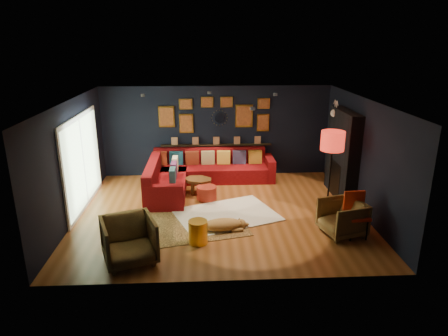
{
  "coord_description": "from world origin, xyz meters",
  "views": [
    {
      "loc": [
        -0.36,
        -8.51,
        3.88
      ],
      "look_at": [
        0.1,
        0.3,
        0.99
      ],
      "focal_mm": 32.0,
      "sensor_mm": 36.0,
      "label": 1
    }
  ],
  "objects_px": {
    "sectional": "(195,174)",
    "orange_chair": "(356,211)",
    "pouf": "(207,193)",
    "armchair_left": "(129,238)",
    "gold_stool": "(198,232)",
    "floor_lamp": "(332,144)",
    "armchair_right": "(342,216)",
    "dog": "(222,223)",
    "coffee_table": "(198,181)"
  },
  "relations": [
    {
      "from": "pouf",
      "to": "orange_chair",
      "type": "bearing_deg",
      "value": -34.12
    },
    {
      "from": "coffee_table",
      "to": "armchair_left",
      "type": "bearing_deg",
      "value": -110.24
    },
    {
      "from": "gold_stool",
      "to": "dog",
      "type": "height_order",
      "value": "gold_stool"
    },
    {
      "from": "sectional",
      "to": "orange_chair",
      "type": "bearing_deg",
      "value": -42.91
    },
    {
      "from": "coffee_table",
      "to": "armchair_right",
      "type": "bearing_deg",
      "value": -39.11
    },
    {
      "from": "floor_lamp",
      "to": "gold_stool",
      "type": "bearing_deg",
      "value": -155.27
    },
    {
      "from": "sectional",
      "to": "orange_chair",
      "type": "xyz_separation_m",
      "value": [
        3.3,
        -3.07,
        0.23
      ]
    },
    {
      "from": "armchair_left",
      "to": "armchair_right",
      "type": "distance_m",
      "value": 4.26
    },
    {
      "from": "sectional",
      "to": "gold_stool",
      "type": "relative_size",
      "value": 7.16
    },
    {
      "from": "orange_chair",
      "to": "floor_lamp",
      "type": "bearing_deg",
      "value": 95.0
    },
    {
      "from": "armchair_right",
      "to": "sectional",
      "type": "bearing_deg",
      "value": -149.38
    },
    {
      "from": "pouf",
      "to": "armchair_left",
      "type": "xyz_separation_m",
      "value": [
        -1.41,
        -2.82,
        0.27
      ]
    },
    {
      "from": "sectional",
      "to": "orange_chair",
      "type": "height_order",
      "value": "orange_chair"
    },
    {
      "from": "pouf",
      "to": "armchair_right",
      "type": "xyz_separation_m",
      "value": [
        2.76,
        -1.97,
        0.21
      ]
    },
    {
      "from": "sectional",
      "to": "gold_stool",
      "type": "bearing_deg",
      "value": -87.98
    },
    {
      "from": "coffee_table",
      "to": "gold_stool",
      "type": "distance_m",
      "value": 2.65
    },
    {
      "from": "orange_chair",
      "to": "armchair_left",
      "type": "bearing_deg",
      "value": -173.61
    },
    {
      "from": "coffee_table",
      "to": "armchair_right",
      "type": "xyz_separation_m",
      "value": [
        2.97,
        -2.41,
        0.07
      ]
    },
    {
      "from": "armchair_right",
      "to": "dog",
      "type": "xyz_separation_m",
      "value": [
        -2.45,
        0.26,
        -0.21
      ]
    },
    {
      "from": "armchair_left",
      "to": "dog",
      "type": "distance_m",
      "value": 2.06
    },
    {
      "from": "dog",
      "to": "armchair_left",
      "type": "bearing_deg",
      "value": -154.79
    },
    {
      "from": "pouf",
      "to": "sectional",
      "type": "bearing_deg",
      "value": 106.39
    },
    {
      "from": "armchair_left",
      "to": "floor_lamp",
      "type": "height_order",
      "value": "floor_lamp"
    },
    {
      "from": "sectional",
      "to": "armchair_right",
      "type": "xyz_separation_m",
      "value": [
        3.06,
        -3.01,
        0.08
      ]
    },
    {
      "from": "gold_stool",
      "to": "dog",
      "type": "distance_m",
      "value": 0.7
    },
    {
      "from": "sectional",
      "to": "dog",
      "type": "xyz_separation_m",
      "value": [
        0.61,
        -2.75,
        -0.13
      ]
    },
    {
      "from": "sectional",
      "to": "dog",
      "type": "height_order",
      "value": "sectional"
    },
    {
      "from": "armchair_left",
      "to": "gold_stool",
      "type": "distance_m",
      "value": 1.39
    },
    {
      "from": "armchair_right",
      "to": "floor_lamp",
      "type": "xyz_separation_m",
      "value": [
        0.05,
        1.15,
        1.22
      ]
    },
    {
      "from": "gold_stool",
      "to": "orange_chair",
      "type": "bearing_deg",
      "value": 3.09
    },
    {
      "from": "coffee_table",
      "to": "orange_chair",
      "type": "height_order",
      "value": "orange_chair"
    },
    {
      "from": "gold_stool",
      "to": "orange_chair",
      "type": "distance_m",
      "value": 3.21
    },
    {
      "from": "armchair_left",
      "to": "gold_stool",
      "type": "relative_size",
      "value": 1.94
    },
    {
      "from": "sectional",
      "to": "gold_stool",
      "type": "distance_m",
      "value": 3.24
    },
    {
      "from": "sectional",
      "to": "pouf",
      "type": "bearing_deg",
      "value": -73.61
    },
    {
      "from": "gold_stool",
      "to": "floor_lamp",
      "type": "height_order",
      "value": "floor_lamp"
    },
    {
      "from": "coffee_table",
      "to": "pouf",
      "type": "bearing_deg",
      "value": -64.6
    },
    {
      "from": "gold_stool",
      "to": "dog",
      "type": "xyz_separation_m",
      "value": [
        0.5,
        0.49,
        -0.04
      ]
    },
    {
      "from": "armchair_right",
      "to": "dog",
      "type": "height_order",
      "value": "armchair_right"
    },
    {
      "from": "armchair_left",
      "to": "dog",
      "type": "relative_size",
      "value": 0.81
    },
    {
      "from": "armchair_right",
      "to": "gold_stool",
      "type": "relative_size",
      "value": 1.69
    },
    {
      "from": "coffee_table",
      "to": "orange_chair",
      "type": "distance_m",
      "value": 4.06
    },
    {
      "from": "coffee_table",
      "to": "dog",
      "type": "xyz_separation_m",
      "value": [
        0.52,
        -2.16,
        -0.14
      ]
    },
    {
      "from": "gold_stool",
      "to": "sectional",
      "type": "bearing_deg",
      "value": 92.02
    },
    {
      "from": "coffee_table",
      "to": "gold_stool",
      "type": "height_order",
      "value": "gold_stool"
    },
    {
      "from": "gold_stool",
      "to": "armchair_right",
      "type": "bearing_deg",
      "value": 4.49
    },
    {
      "from": "gold_stool",
      "to": "pouf",
      "type": "bearing_deg",
      "value": 85.04
    },
    {
      "from": "floor_lamp",
      "to": "sectional",
      "type": "bearing_deg",
      "value": 149.17
    },
    {
      "from": "floor_lamp",
      "to": "orange_chair",
      "type": "bearing_deg",
      "value": -81.23
    },
    {
      "from": "armchair_right",
      "to": "gold_stool",
      "type": "distance_m",
      "value": 2.96
    }
  ]
}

